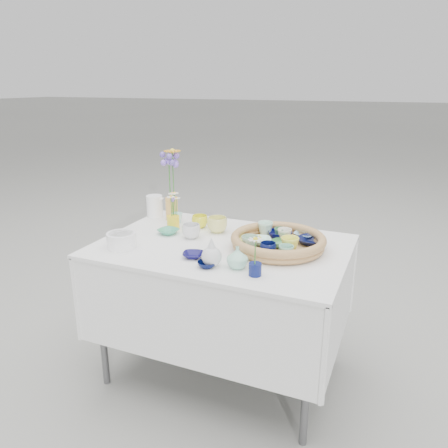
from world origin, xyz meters
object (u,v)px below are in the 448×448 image
at_px(wicker_tray, 278,242).
at_px(bud_vase_seafoam, 237,257).
at_px(display_table, 223,371).
at_px(tall_vase_yellow, 172,209).

relative_size(wicker_tray, bud_vase_seafoam, 4.70).
relative_size(display_table, bud_vase_seafoam, 12.49).
bearing_deg(display_table, bud_vase_seafoam, -54.12).
height_order(wicker_tray, tall_vase_yellow, tall_vase_yellow).
height_order(display_table, bud_vase_seafoam, bud_vase_seafoam).
distance_m(wicker_tray, tall_vase_yellow, 0.76).
xyz_separation_m(bud_vase_seafoam, tall_vase_yellow, (-0.63, 0.52, 0.02)).
bearing_deg(bud_vase_seafoam, tall_vase_yellow, 140.41).
distance_m(display_table, bud_vase_seafoam, 0.87).
xyz_separation_m(wicker_tray, bud_vase_seafoam, (-0.10, -0.30, 0.01)).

